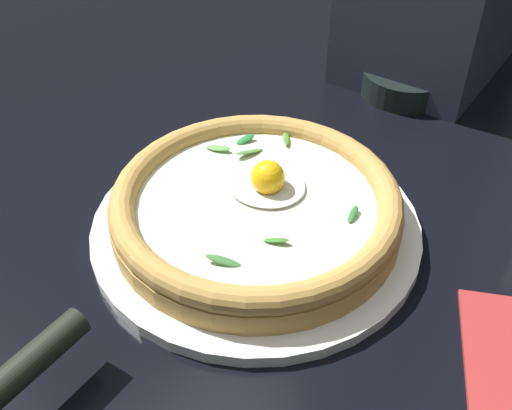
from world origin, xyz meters
TOP-DOWN VIEW (x-y plane):
  - ground_plane at (0.00, 0.00)m, footprint 2.40×2.40m
  - pizza_plate at (-0.03, -0.01)m, footprint 0.31×0.31m
  - pizza at (-0.03, -0.01)m, footprint 0.27×0.27m
  - side_bowl at (-0.03, 0.32)m, footprint 0.11×0.11m

SIDE VIEW (x-z plane):
  - ground_plane at x=0.00m, z-range -0.03..0.00m
  - pizza_plate at x=-0.03m, z-range 0.00..0.01m
  - side_bowl at x=-0.03m, z-range 0.00..0.03m
  - pizza at x=-0.03m, z-range 0.00..0.06m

